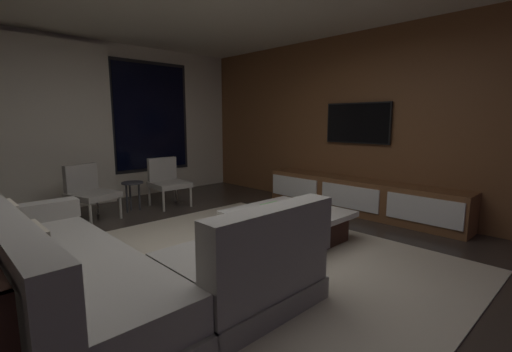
{
  "coord_description": "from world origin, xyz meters",
  "views": [
    {
      "loc": [
        -1.89,
        -2.55,
        1.4
      ],
      "look_at": [
        1.15,
        0.61,
        0.69
      ],
      "focal_mm": 24.59,
      "sensor_mm": 36.0,
      "label": 1
    }
  ],
  "objects_px": {
    "book_stack_on_coffee_table": "(273,206)",
    "accent_chair_near_window": "(167,179)",
    "sectional_couch": "(112,273)",
    "accent_chair_by_curtain": "(89,189)",
    "media_console": "(360,197)",
    "mounted_tv": "(357,123)",
    "coffee_table": "(288,226)",
    "side_stool": "(132,187)"
  },
  "relations": [
    {
      "from": "sectional_couch",
      "to": "media_console",
      "type": "bearing_deg",
      "value": 1.86
    },
    {
      "from": "accent_chair_by_curtain",
      "to": "coffee_table",
      "type": "bearing_deg",
      "value": -62.31
    },
    {
      "from": "book_stack_on_coffee_table",
      "to": "mounted_tv",
      "type": "relative_size",
      "value": 0.27
    },
    {
      "from": "coffee_table",
      "to": "accent_chair_near_window",
      "type": "bearing_deg",
      "value": 92.42
    },
    {
      "from": "sectional_couch",
      "to": "mounted_tv",
      "type": "xyz_separation_m",
      "value": [
        3.93,
        0.32,
        1.06
      ]
    },
    {
      "from": "sectional_couch",
      "to": "accent_chair_by_curtain",
      "type": "relative_size",
      "value": 3.21
    },
    {
      "from": "accent_chair_by_curtain",
      "to": "media_console",
      "type": "distance_m",
      "value": 3.91
    },
    {
      "from": "accent_chair_by_curtain",
      "to": "mounted_tv",
      "type": "distance_m",
      "value": 4.04
    },
    {
      "from": "coffee_table",
      "to": "mounted_tv",
      "type": "bearing_deg",
      "value": 7.28
    },
    {
      "from": "book_stack_on_coffee_table",
      "to": "side_stool",
      "type": "bearing_deg",
      "value": 105.1
    },
    {
      "from": "accent_chair_near_window",
      "to": "media_console",
      "type": "height_order",
      "value": "accent_chair_near_window"
    },
    {
      "from": "side_stool",
      "to": "sectional_couch",
      "type": "bearing_deg",
      "value": -117.58
    },
    {
      "from": "coffee_table",
      "to": "mounted_tv",
      "type": "relative_size",
      "value": 1.1
    },
    {
      "from": "accent_chair_near_window",
      "to": "book_stack_on_coffee_table",
      "type": "bearing_deg",
      "value": -88.58
    },
    {
      "from": "sectional_couch",
      "to": "accent_chair_near_window",
      "type": "distance_m",
      "value": 3.26
    },
    {
      "from": "book_stack_on_coffee_table",
      "to": "accent_chair_near_window",
      "type": "relative_size",
      "value": 0.36
    },
    {
      "from": "sectional_couch",
      "to": "media_console",
      "type": "relative_size",
      "value": 0.81
    },
    {
      "from": "media_console",
      "to": "mounted_tv",
      "type": "bearing_deg",
      "value": 47.55
    },
    {
      "from": "sectional_couch",
      "to": "media_console",
      "type": "xyz_separation_m",
      "value": [
        3.74,
        0.12,
        -0.04
      ]
    },
    {
      "from": "accent_chair_near_window",
      "to": "mounted_tv",
      "type": "xyz_separation_m",
      "value": [
        1.97,
        -2.28,
        0.92
      ]
    },
    {
      "from": "book_stack_on_coffee_table",
      "to": "side_stool",
      "type": "distance_m",
      "value": 2.45
    },
    {
      "from": "media_console",
      "to": "sectional_couch",
      "type": "bearing_deg",
      "value": -178.14
    },
    {
      "from": "accent_chair_near_window",
      "to": "mounted_tv",
      "type": "height_order",
      "value": "mounted_tv"
    },
    {
      "from": "book_stack_on_coffee_table",
      "to": "side_stool",
      "type": "xyz_separation_m",
      "value": [
        -0.64,
        2.37,
        -0.02
      ]
    },
    {
      "from": "sectional_couch",
      "to": "media_console",
      "type": "height_order",
      "value": "sectional_couch"
    },
    {
      "from": "sectional_couch",
      "to": "side_stool",
      "type": "relative_size",
      "value": 5.43
    },
    {
      "from": "book_stack_on_coffee_table",
      "to": "mounted_tv",
      "type": "height_order",
      "value": "mounted_tv"
    },
    {
      "from": "sectional_couch",
      "to": "book_stack_on_coffee_table",
      "type": "distance_m",
      "value": 2.03
    },
    {
      "from": "coffee_table",
      "to": "sectional_couch",
      "type": "bearing_deg",
      "value": -177.74
    },
    {
      "from": "coffee_table",
      "to": "media_console",
      "type": "xyz_separation_m",
      "value": [
        1.68,
        0.04,
        0.06
      ]
    },
    {
      "from": "mounted_tv",
      "to": "coffee_table",
      "type": "bearing_deg",
      "value": -172.72
    },
    {
      "from": "book_stack_on_coffee_table",
      "to": "accent_chair_near_window",
      "type": "xyz_separation_m",
      "value": [
        -0.06,
        2.34,
        0.04
      ]
    },
    {
      "from": "coffee_table",
      "to": "side_stool",
      "type": "relative_size",
      "value": 2.52
    },
    {
      "from": "accent_chair_by_curtain",
      "to": "book_stack_on_coffee_table",
      "type": "bearing_deg",
      "value": -61.43
    },
    {
      "from": "sectional_couch",
      "to": "accent_chair_by_curtain",
      "type": "distance_m",
      "value": 2.72
    },
    {
      "from": "media_console",
      "to": "mounted_tv",
      "type": "height_order",
      "value": "mounted_tv"
    },
    {
      "from": "sectional_couch",
      "to": "coffee_table",
      "type": "xyz_separation_m",
      "value": [
        2.06,
        0.08,
        -0.1
      ]
    },
    {
      "from": "accent_chair_near_window",
      "to": "mounted_tv",
      "type": "bearing_deg",
      "value": -49.21
    },
    {
      "from": "accent_chair_by_curtain",
      "to": "side_stool",
      "type": "relative_size",
      "value": 1.7
    },
    {
      "from": "coffee_table",
      "to": "book_stack_on_coffee_table",
      "type": "height_order",
      "value": "book_stack_on_coffee_table"
    },
    {
      "from": "mounted_tv",
      "to": "sectional_couch",
      "type": "bearing_deg",
      "value": -175.35
    },
    {
      "from": "coffee_table",
      "to": "accent_chair_by_curtain",
      "type": "bearing_deg",
      "value": 117.69
    }
  ]
}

